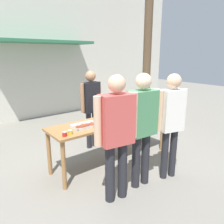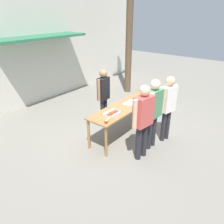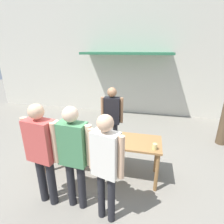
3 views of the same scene
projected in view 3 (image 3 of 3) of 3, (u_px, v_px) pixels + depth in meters
name	position (u px, v px, depth m)	size (l,w,h in m)	color
ground_plane	(101.00, 172.00, 3.85)	(24.00, 24.00, 0.00)	gray
building_facade_back	(129.00, 57.00, 6.72)	(12.00, 1.11, 4.50)	beige
serving_table	(100.00, 142.00, 3.59)	(2.46, 0.69, 0.85)	olive
food_tray_sausages	(71.00, 134.00, 3.66)	(0.44, 0.30, 0.04)	silver
food_tray_buns	(109.00, 138.00, 3.48)	(0.41, 0.25, 0.05)	silver
condiment_jar_mustard	(45.00, 135.00, 3.56)	(0.07, 0.07, 0.07)	#B22319
condiment_jar_ketchup	(50.00, 135.00, 3.56)	(0.07, 0.07, 0.07)	gold
beer_cup	(155.00, 147.00, 3.10)	(0.08, 0.08, 0.12)	#DBC67A
person_server_behind_table	(112.00, 115.00, 4.23)	(0.54, 0.24, 1.72)	#232328
person_customer_holding_hotdog	(42.00, 148.00, 2.76)	(0.66, 0.32, 1.81)	#232328
person_customer_with_cup	(106.00, 161.00, 2.44)	(0.54, 0.30, 1.77)	#232328
person_customer_waiting_in_line	(74.00, 151.00, 2.67)	(0.63, 0.27, 1.80)	#232328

